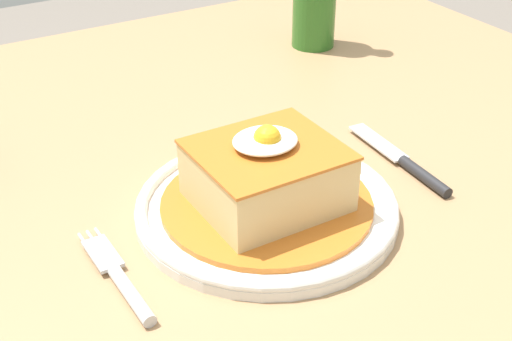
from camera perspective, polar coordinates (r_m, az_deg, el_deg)
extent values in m
cube|color=#A87F56|center=(0.75, -5.54, -2.49)|extent=(1.27, 1.00, 0.04)
cylinder|color=#A87F56|center=(1.51, 7.18, -0.46)|extent=(0.07, 0.07, 0.70)
cylinder|color=white|center=(0.69, 0.85, -3.22)|extent=(0.25, 0.25, 0.01)
torus|color=white|center=(0.69, 0.86, -2.71)|extent=(0.25, 0.25, 0.01)
cylinder|color=#C66B23|center=(0.69, 0.86, -2.67)|extent=(0.21, 0.21, 0.01)
cube|color=#E5C684|center=(0.67, 0.88, -0.48)|extent=(0.13, 0.12, 0.06)
cube|color=#C66B23|center=(0.66, 0.90, 1.70)|extent=(0.13, 0.12, 0.00)
ellipsoid|color=white|center=(0.65, 0.74, 2.43)|extent=(0.06, 0.06, 0.01)
sphere|color=yellow|center=(0.65, 0.91, 2.58)|extent=(0.03, 0.03, 0.03)
cylinder|color=silver|center=(0.60, -9.98, -9.83)|extent=(0.01, 0.08, 0.01)
cube|color=silver|center=(0.65, -12.23, -6.55)|extent=(0.02, 0.05, 0.00)
cylinder|color=silver|center=(0.67, -12.36, -5.20)|extent=(0.00, 0.03, 0.00)
cylinder|color=silver|center=(0.67, -13.00, -5.40)|extent=(0.00, 0.03, 0.00)
cylinder|color=silver|center=(0.67, -13.64, -5.61)|extent=(0.00, 0.03, 0.00)
cylinder|color=#262628|center=(0.76, 13.38, -0.46)|extent=(0.02, 0.08, 0.01)
cube|color=silver|center=(0.82, 9.78, 2.26)|extent=(0.03, 0.09, 0.00)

